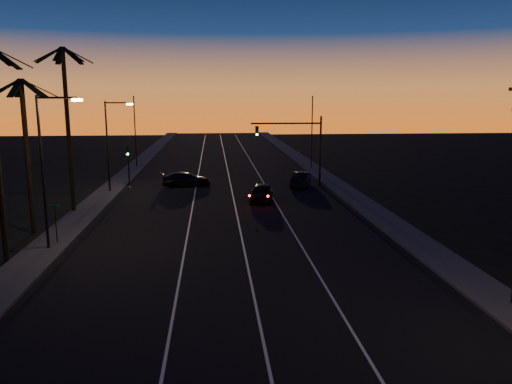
{
  "coord_description": "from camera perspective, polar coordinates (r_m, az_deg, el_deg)",
  "views": [
    {
      "loc": [
        -1.24,
        -9.18,
        8.91
      ],
      "look_at": [
        1.3,
        20.18,
        3.26
      ],
      "focal_mm": 35.0,
      "sensor_mm": 36.0,
      "label": 1
    }
  ],
  "objects": [
    {
      "name": "right_car",
      "position": [
        49.99,
        5.1,
        1.4
      ],
      "size": [
        2.81,
        4.62,
        1.44
      ],
      "color": "black",
      "rests_on": "road"
    },
    {
      "name": "palm_mid",
      "position": [
        35.38,
        -24.81,
        5.56
      ],
      "size": [
        4.25,
        4.16,
        10.03
      ],
      "color": "black",
      "rests_on": "ground"
    },
    {
      "name": "far_pole_right",
      "position": [
        62.55,
        6.4,
        6.75
      ],
      "size": [
        0.14,
        0.14,
        9.0
      ],
      "primitive_type": "cylinder",
      "color": "black",
      "rests_on": "ground"
    },
    {
      "name": "lane_stripe_right",
      "position": [
        40.52,
        2.61,
        -1.83
      ],
      "size": [
        0.12,
        160.0,
        0.01
      ],
      "primitive_type": "cube",
      "color": "silver",
      "rests_on": "road"
    },
    {
      "name": "cross_car",
      "position": [
        50.66,
        -8.01,
        1.46
      ],
      "size": [
        5.16,
        2.71,
        1.43
      ],
      "color": "black",
      "rests_on": "road"
    },
    {
      "name": "far_pole_left",
      "position": [
        65.07,
        -13.65,
        6.67
      ],
      "size": [
        0.14,
        0.14,
        9.0
      ],
      "primitive_type": "cylinder",
      "color": "black",
      "rests_on": "ground"
    },
    {
      "name": "signal_mast",
      "position": [
        50.06,
        4.74,
        6.09
      ],
      "size": [
        7.1,
        0.41,
        7.0
      ],
      "color": "black",
      "rests_on": "ground"
    },
    {
      "name": "road",
      "position": [
        40.2,
        -3.05,
        -1.95
      ],
      "size": [
        20.0,
        170.0,
        0.01
      ],
      "primitive_type": "cube",
      "color": "black",
      "rests_on": "ground"
    },
    {
      "name": "lead_car",
      "position": [
        42.93,
        0.63,
        -0.08
      ],
      "size": [
        2.58,
        5.14,
        1.5
      ],
      "color": "black",
      "rests_on": "road"
    },
    {
      "name": "streetlight_left_near",
      "position": [
        30.89,
        -22.78,
        3.34
      ],
      "size": [
        2.55,
        0.26,
        9.0
      ],
      "color": "black",
      "rests_on": "ground"
    },
    {
      "name": "sidewalk_left",
      "position": [
        41.39,
        -18.76,
        -2.05
      ],
      "size": [
        2.4,
        170.0,
        0.16
      ],
      "primitive_type": "cube",
      "color": "#3A3A37",
      "rests_on": "ground"
    },
    {
      "name": "sidewalk_right",
      "position": [
        42.05,
        12.39,
        -1.52
      ],
      "size": [
        2.4,
        170.0,
        0.16
      ],
      "primitive_type": "cube",
      "color": "#3A3A37",
      "rests_on": "ground"
    },
    {
      "name": "signal_post",
      "position": [
        50.22,
        -14.4,
        3.64
      ],
      "size": [
        0.28,
        0.37,
        4.2
      ],
      "color": "black",
      "rests_on": "ground"
    },
    {
      "name": "street_sign",
      "position": [
        32.48,
        -21.95,
        -2.85
      ],
      "size": [
        0.7,
        0.06,
        2.6
      ],
      "color": "black",
      "rests_on": "ground"
    },
    {
      "name": "palm_far",
      "position": [
        40.71,
        -20.79,
        8.34
      ],
      "size": [
        4.25,
        4.16,
        12.53
      ],
      "color": "black",
      "rests_on": "ground"
    },
    {
      "name": "streetlight_left_far",
      "position": [
        48.28,
        -16.3,
        5.85
      ],
      "size": [
        2.55,
        0.26,
        8.5
      ],
      "color": "black",
      "rests_on": "ground"
    },
    {
      "name": "lane_stripe_left",
      "position": [
        40.22,
        -7.33,
        -2.0
      ],
      "size": [
        0.12,
        160.0,
        0.01
      ],
      "primitive_type": "cube",
      "color": "silver",
      "rests_on": "road"
    },
    {
      "name": "lane_stripe_mid",
      "position": [
        40.22,
        -2.34,
        -1.92
      ],
      "size": [
        0.12,
        160.0,
        0.01
      ],
      "primitive_type": "cube",
      "color": "silver",
      "rests_on": "road"
    }
  ]
}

